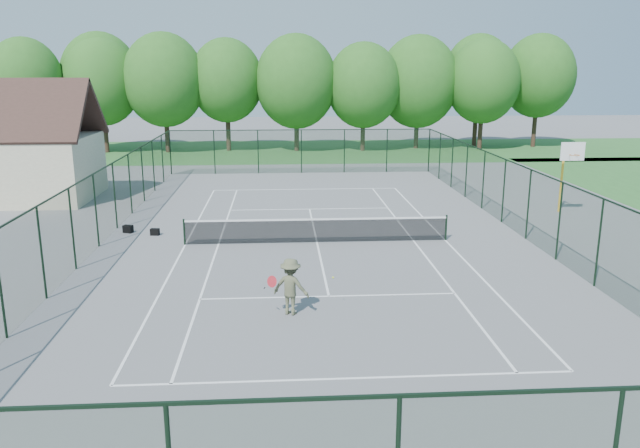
{
  "coord_description": "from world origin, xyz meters",
  "views": [
    {
      "loc": [
        -1.51,
        -25.21,
        7.13
      ],
      "look_at": [
        0.0,
        -2.0,
        1.3
      ],
      "focal_mm": 35.0,
      "sensor_mm": 36.0,
      "label": 1
    }
  ],
  "objects_px": {
    "basketball_goal": "(568,163)",
    "tennis_player": "(291,286)",
    "tennis_net": "(317,229)",
    "sports_bag_a": "(128,229)"
  },
  "relations": [
    {
      "from": "sports_bag_a",
      "to": "tennis_player",
      "type": "distance_m",
      "value": 12.21
    },
    {
      "from": "basketball_goal",
      "to": "sports_bag_a",
      "type": "bearing_deg",
      "value": -173.58
    },
    {
      "from": "basketball_goal",
      "to": "tennis_net",
      "type": "bearing_deg",
      "value": -160.43
    },
    {
      "from": "tennis_player",
      "to": "tennis_net",
      "type": "bearing_deg",
      "value": 80.92
    },
    {
      "from": "tennis_net",
      "to": "basketball_goal",
      "type": "bearing_deg",
      "value": 19.57
    },
    {
      "from": "tennis_net",
      "to": "tennis_player",
      "type": "bearing_deg",
      "value": -99.08
    },
    {
      "from": "basketball_goal",
      "to": "tennis_player",
      "type": "xyz_separation_m",
      "value": [
        -13.94,
        -12.29,
        -1.71
      ]
    },
    {
      "from": "tennis_net",
      "to": "basketball_goal",
      "type": "relative_size",
      "value": 3.04
    },
    {
      "from": "sports_bag_a",
      "to": "basketball_goal",
      "type": "bearing_deg",
      "value": 27.11
    },
    {
      "from": "tennis_net",
      "to": "tennis_player",
      "type": "xyz_separation_m",
      "value": [
        -1.24,
        -7.78,
        0.28
      ]
    }
  ]
}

